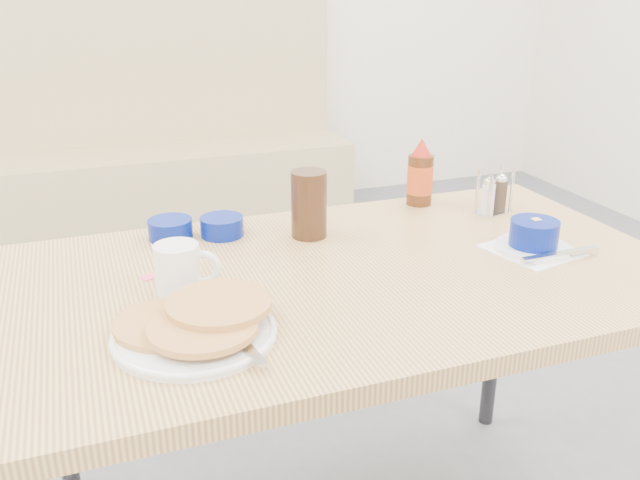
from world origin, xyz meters
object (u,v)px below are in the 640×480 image
object	(u,v)px
booth_bench	(174,163)
grits_setting	(534,238)
dining_table	(348,297)
coffee_mug	(180,268)
condiment_caddy	(494,197)
creamer_bowl	(170,229)
butter_bowl	(222,226)
syrup_bottle	(420,176)
pancake_plate	(196,326)
amber_tumbler	(309,204)

from	to	relation	value
booth_bench	grits_setting	xyz separation A→B (m)	(0.43, -2.58, 0.44)
dining_table	grits_setting	distance (m)	0.44
coffee_mug	condiment_caddy	distance (m)	0.86
creamer_bowl	booth_bench	bearing A→B (deg)	81.82
butter_bowl	coffee_mug	bearing A→B (deg)	-117.50
creamer_bowl	syrup_bottle	distance (m)	0.67
butter_bowl	syrup_bottle	world-z (taller)	syrup_bottle
dining_table	condiment_caddy	distance (m)	0.54
coffee_mug	grits_setting	xyz separation A→B (m)	(0.77, -0.06, -0.02)
booth_bench	coffee_mug	world-z (taller)	booth_bench
dining_table	creamer_bowl	xyz separation A→B (m)	(-0.32, 0.31, 0.08)
pancake_plate	coffee_mug	size ratio (longest dim) A/B	2.30
booth_bench	butter_bowl	bearing A→B (deg)	-95.16
dining_table	creamer_bowl	bearing A→B (deg)	135.47
grits_setting	syrup_bottle	xyz separation A→B (m)	(-0.08, 0.38, 0.05)
booth_bench	dining_table	distance (m)	2.56
pancake_plate	amber_tumbler	bearing A→B (deg)	48.38
syrup_bottle	dining_table	bearing A→B (deg)	-135.36
dining_table	butter_bowl	size ratio (longest dim) A/B	13.79
dining_table	coffee_mug	xyz separation A→B (m)	(-0.34, 0.02, 0.11)
coffee_mug	condiment_caddy	bearing A→B (deg)	12.81
booth_bench	dining_table	world-z (taller)	booth_bench
amber_tumbler	condiment_caddy	bearing A→B (deg)	-0.92
pancake_plate	creamer_bowl	world-z (taller)	pancake_plate
dining_table	syrup_bottle	world-z (taller)	syrup_bottle
condiment_caddy	booth_bench	bearing A→B (deg)	87.51
butter_bowl	amber_tumbler	size ratio (longest dim) A/B	0.65
booth_bench	creamer_bowl	distance (m)	2.28
dining_table	coffee_mug	distance (m)	0.36
pancake_plate	grits_setting	xyz separation A→B (m)	(0.77, 0.12, 0.01)
creamer_bowl	syrup_bottle	xyz separation A→B (m)	(0.66, 0.03, 0.05)
dining_table	amber_tumbler	world-z (taller)	amber_tumbler
coffee_mug	condiment_caddy	world-z (taller)	condiment_caddy
booth_bench	creamer_bowl	size ratio (longest dim) A/B	18.57
coffee_mug	butter_bowl	distance (m)	0.31
amber_tumbler	dining_table	bearing A→B (deg)	-87.06
pancake_plate	condiment_caddy	xyz separation A→B (m)	(0.84, 0.37, 0.02)
booth_bench	dining_table	size ratio (longest dim) A/B	1.36
syrup_bottle	coffee_mug	bearing A→B (deg)	-155.01
creamer_bowl	amber_tumbler	world-z (taller)	amber_tumbler
grits_setting	butter_bowl	xyz separation A→B (m)	(-0.63, 0.33, -0.01)
grits_setting	creamer_bowl	bearing A→B (deg)	154.35
creamer_bowl	butter_bowl	world-z (taller)	same
pancake_plate	amber_tumbler	size ratio (longest dim) A/B	1.84
grits_setting	syrup_bottle	world-z (taller)	syrup_bottle
pancake_plate	amber_tumbler	world-z (taller)	amber_tumbler
butter_bowl	booth_bench	bearing A→B (deg)	84.84
pancake_plate	coffee_mug	world-z (taller)	coffee_mug
booth_bench	condiment_caddy	distance (m)	2.42
booth_bench	condiment_caddy	world-z (taller)	booth_bench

